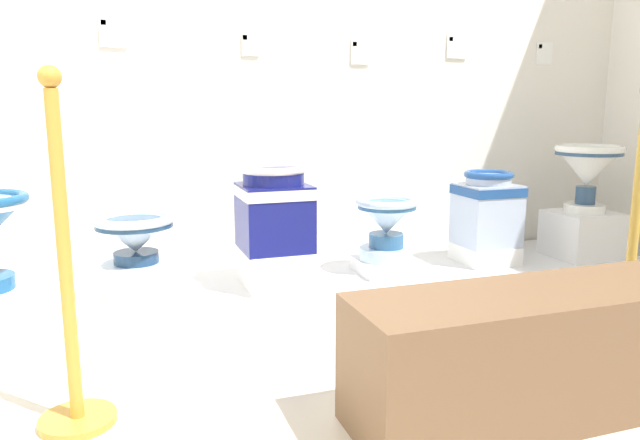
% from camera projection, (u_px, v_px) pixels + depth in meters
% --- Properties ---
extents(wall_back, '(4.35, 0.06, 3.00)m').
position_uv_depth(wall_back, '(303.00, 1.00, 3.20)').
color(wall_back, white).
rests_on(wall_back, ground_plane).
extents(display_platform, '(3.73, 0.84, 0.08)m').
position_uv_depth(display_platform, '(332.00, 287.00, 3.04)').
color(display_platform, white).
rests_on(display_platform, ground_plane).
extents(plinth_block_tall_cobalt, '(0.29, 0.31, 0.13)m').
position_uv_depth(plinth_block_tall_cobalt, '(138.00, 287.00, 2.69)').
color(plinth_block_tall_cobalt, white).
rests_on(plinth_block_tall_cobalt, display_platform).
extents(antique_toilet_tall_cobalt, '(0.36, 0.36, 0.27)m').
position_uv_depth(antique_toilet_tall_cobalt, '(135.00, 237.00, 2.65)').
color(antique_toilet_tall_cobalt, silver).
rests_on(antique_toilet_tall_cobalt, plinth_block_tall_cobalt).
extents(plinth_block_leftmost, '(0.30, 0.38, 0.18)m').
position_uv_depth(plinth_block_leftmost, '(275.00, 267.00, 2.91)').
color(plinth_block_leftmost, white).
rests_on(plinth_block_leftmost, display_platform).
extents(antique_toilet_leftmost, '(0.33, 0.34, 0.41)m').
position_uv_depth(antique_toilet_leftmost, '(274.00, 206.00, 2.86)').
color(antique_toilet_leftmost, navy).
rests_on(antique_toilet_leftmost, plinth_block_leftmost).
extents(plinth_block_rightmost, '(0.30, 0.30, 0.07)m').
position_uv_depth(plinth_block_rightmost, '(386.00, 266.00, 3.15)').
color(plinth_block_rightmost, white).
rests_on(plinth_block_rightmost, display_platform).
extents(antique_toilet_rightmost, '(0.32, 0.32, 0.33)m').
position_uv_depth(antique_toilet_rightmost, '(387.00, 222.00, 3.10)').
color(antique_toilet_rightmost, '#B0CEEA').
rests_on(antique_toilet_rightmost, plinth_block_rightmost).
extents(plinth_block_broad_patterned, '(0.29, 0.30, 0.10)m').
position_uv_depth(plinth_block_broad_patterned, '(485.00, 253.00, 3.35)').
color(plinth_block_broad_patterned, white).
rests_on(plinth_block_broad_patterned, display_platform).
extents(antique_toilet_broad_patterned, '(0.31, 0.29, 0.41)m').
position_uv_depth(antique_toilet_broad_patterned, '(487.00, 206.00, 3.30)').
color(antique_toilet_broad_patterned, '#A3B3CD').
rests_on(antique_toilet_broad_patterned, plinth_block_broad_patterned).
extents(plinth_block_slender_white, '(0.36, 0.33, 0.26)m').
position_uv_depth(plinth_block_slender_white, '(582.00, 234.00, 3.47)').
color(plinth_block_slender_white, white).
rests_on(plinth_block_slender_white, display_platform).
extents(antique_toilet_slender_white, '(0.38, 0.38, 0.38)m').
position_uv_depth(antique_toilet_slender_white, '(588.00, 167.00, 3.39)').
color(antique_toilet_slender_white, white).
rests_on(antique_toilet_slender_white, plinth_block_slender_white).
extents(info_placard_second, '(0.13, 0.01, 0.14)m').
position_uv_depth(info_placard_second, '(113.00, 32.00, 2.89)').
color(info_placard_second, white).
extents(info_placard_third, '(0.09, 0.01, 0.12)m').
position_uv_depth(info_placard_third, '(250.00, 44.00, 3.11)').
color(info_placard_third, white).
extents(info_placard_fourth, '(0.11, 0.01, 0.14)m').
position_uv_depth(info_placard_fourth, '(360.00, 52.00, 3.32)').
color(info_placard_fourth, white).
extents(info_placard_fifth, '(0.13, 0.01, 0.14)m').
position_uv_depth(info_placard_fifth, '(457.00, 46.00, 3.50)').
color(info_placard_fifth, white).
extents(info_placard_sixth, '(0.11, 0.01, 0.14)m').
position_uv_depth(info_placard_sixth, '(544.00, 53.00, 3.71)').
color(info_placard_sixth, white).
extents(stanchion_post_near_left, '(0.23, 0.23, 1.06)m').
position_uv_depth(stanchion_post_near_left, '(69.00, 312.00, 1.75)').
color(stanchion_post_near_left, gold).
rests_on(stanchion_post_near_left, ground_plane).
extents(stanchion_post_near_right, '(0.24, 0.24, 1.04)m').
position_uv_depth(stanchion_post_near_right, '(631.00, 259.00, 2.44)').
color(stanchion_post_near_right, '#BA9036').
rests_on(stanchion_post_near_right, ground_plane).
extents(museum_bench, '(1.21, 0.36, 0.40)m').
position_uv_depth(museum_bench, '(540.00, 352.00, 1.84)').
color(museum_bench, brown).
rests_on(museum_bench, ground_plane).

